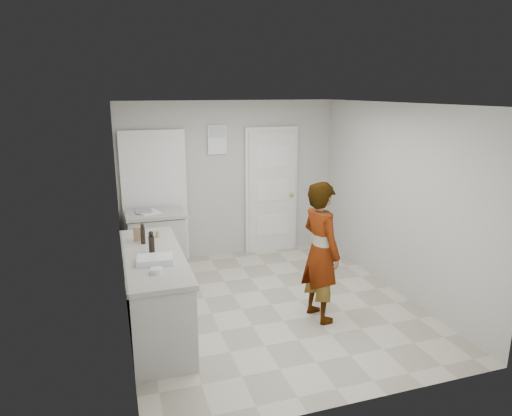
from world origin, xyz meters
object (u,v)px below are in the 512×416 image
object	(u,v)px
oil_cruet_a	(151,243)
baking_dish	(155,260)
person	(321,252)
egg_bowl	(157,271)
spice_jar	(158,234)
cake_mix_box	(138,234)
oil_cruet_b	(143,234)

from	to	relation	value
oil_cruet_a	baking_dish	xyz separation A→B (m)	(0.00, -0.28, -0.09)
person	egg_bowl	distance (m)	1.92
spice_jar	oil_cruet_a	xyz separation A→B (m)	(-0.12, -0.57, 0.08)
person	baking_dish	xyz separation A→B (m)	(-1.88, 0.00, 0.12)
spice_jar	egg_bowl	distance (m)	1.15
egg_bowl	cake_mix_box	bearing A→B (deg)	95.22
cake_mix_box	baking_dish	world-z (taller)	cake_mix_box
person	oil_cruet_a	world-z (taller)	person
oil_cruet_b	egg_bowl	distance (m)	0.94
person	baking_dish	bearing A→B (deg)	79.93
person	baking_dish	world-z (taller)	person
spice_jar	baking_dish	size ratio (longest dim) A/B	0.20
person	egg_bowl	size ratio (longest dim) A/B	13.59
baking_dish	egg_bowl	distance (m)	0.29
cake_mix_box	spice_jar	bearing A→B (deg)	33.72
cake_mix_box	spice_jar	distance (m)	0.25
spice_jar	egg_bowl	size ratio (longest dim) A/B	0.64
baking_dish	egg_bowl	bearing A→B (deg)	-92.82
cake_mix_box	oil_cruet_b	distance (m)	0.14
baking_dish	spice_jar	bearing A→B (deg)	82.04
cake_mix_box	baking_dish	bearing A→B (deg)	-66.64
person	cake_mix_box	size ratio (longest dim) A/B	9.71
oil_cruet_b	egg_bowl	size ratio (longest dim) A/B	2.00
cake_mix_box	oil_cruet_b	bearing A→B (deg)	-55.75
oil_cruet_a	person	bearing A→B (deg)	-8.68
oil_cruet_a	egg_bowl	distance (m)	0.58
spice_jar	oil_cruet_b	xyz separation A→B (m)	(-0.19, -0.20, 0.08)
egg_bowl	baking_dish	bearing A→B (deg)	87.18
person	oil_cruet_a	size ratio (longest dim) A/B	6.52
spice_jar	oil_cruet_a	distance (m)	0.59
cake_mix_box	oil_cruet_a	size ratio (longest dim) A/B	0.67
oil_cruet_a	spice_jar	bearing A→B (deg)	77.84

